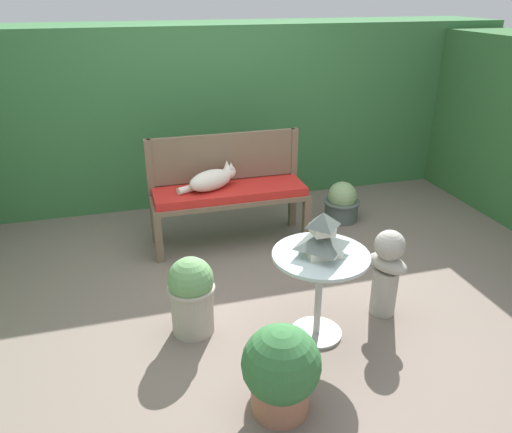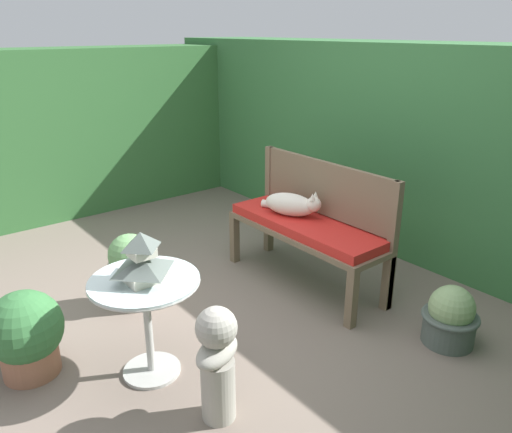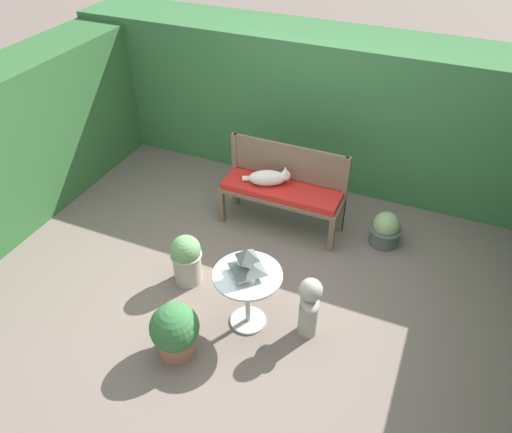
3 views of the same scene
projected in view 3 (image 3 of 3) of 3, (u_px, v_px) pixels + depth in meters
ground at (250, 282)px, 4.90m from camera, size 30.00×30.00×0.00m
foliage_hedge_back at (327, 105)px, 6.08m from camera, size 6.40×0.91×1.73m
foliage_hedge_left at (14, 144)px, 5.40m from camera, size 0.70×3.50×1.66m
garden_bench at (281, 194)px, 5.35m from camera, size 1.33×0.43×0.51m
bench_backrest at (288, 167)px, 5.35m from camera, size 1.33×0.06×0.92m
cat at (269, 178)px, 5.30m from camera, size 0.52×0.31×0.21m
patio_table at (248, 285)px, 4.23m from camera, size 0.60×0.60×0.59m
pagoda_birdhouse at (247, 264)px, 4.08m from camera, size 0.27×0.27×0.27m
garden_bust at (309, 305)px, 4.21m from camera, size 0.27×0.33×0.62m
potted_plant_table_near at (385, 230)px, 5.27m from camera, size 0.35×0.35×0.38m
potted_plant_patio_mid at (175, 331)px, 4.11m from camera, size 0.41×0.41×0.51m
potted_plant_path_edge at (187, 258)px, 4.77m from camera, size 0.30×0.30×0.53m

